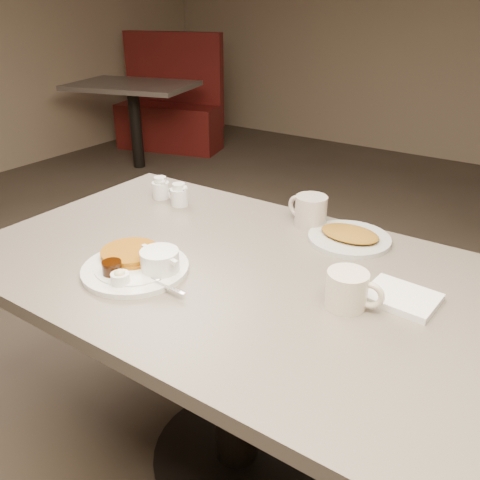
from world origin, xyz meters
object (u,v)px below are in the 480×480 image
Objects in this scene: diner_table at (236,317)px; creamer_left at (179,195)px; coffee_mug_far at (310,211)px; creamer_right at (161,188)px; main_plate at (139,263)px; coffee_mug_near at (348,289)px; hash_plate at (349,237)px; booth_back_left at (167,109)px.

diner_table is 15.83× the size of creamer_left.
coffee_mug_far is (0.04, 0.35, 0.22)m from diner_table.
creamer_left is 1.12× the size of creamer_right.
coffee_mug_near is at bearing 16.20° from main_plate.
creamer_right is 0.71m from hash_plate.
creamer_right is 0.32× the size of hash_plate.
creamer_left is 0.61m from hash_plate.
creamer_right is at bearing 161.60° from coffee_mug_near.
creamer_right is at bearing 152.66° from diner_table.
creamer_right reaches higher than hash_plate.
diner_table is 1.04× the size of booth_back_left.
creamer_left reaches higher than hash_plate.
diner_table is 17.80× the size of creamer_right.
coffee_mug_far is (0.24, 0.52, 0.03)m from main_plate.
coffee_mug_near is 0.36m from hash_plate.
creamer_left is at bearing -173.71° from hash_plate.
hash_plate is at bearing 111.91° from coffee_mug_near.
coffee_mug_far is 0.57m from creamer_right.
creamer_left reaches higher than main_plate.
booth_back_left is at bearing 139.12° from coffee_mug_far.
booth_back_left is (-2.74, 2.76, -0.17)m from diner_table.
booth_back_left is at bearing 131.73° from creamer_right.
booth_back_left is at bearing 140.22° from hash_plate.
creamer_left is 0.36× the size of hash_plate.
coffee_mug_near is 0.79m from creamer_left.
creamer_left is 3.45m from booth_back_left.
coffee_mug_far reaches higher than creamer_right.
diner_table is 0.39m from coffee_mug_near.
booth_back_left is (-2.54, 2.93, -0.36)m from main_plate.
coffee_mug_far reaches higher than coffee_mug_near.
coffee_mug_far is 0.11× the size of booth_back_left.
creamer_left is at bearing -47.20° from booth_back_left.
creamer_left is 0.10m from creamer_right.
hash_plate is (0.61, 0.07, -0.02)m from creamer_left.
creamer_right is at bearing -175.99° from hash_plate.
creamer_left is at bearing 160.46° from coffee_mug_near.
booth_back_left reaches higher than coffee_mug_far.
coffee_mug_near reaches higher than creamer_left.
main_plate is 0.25× the size of booth_back_left.
creamer_left is at bearing 117.39° from main_plate.
booth_back_left reaches higher than main_plate.
diner_table is 0.32m from main_plate.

